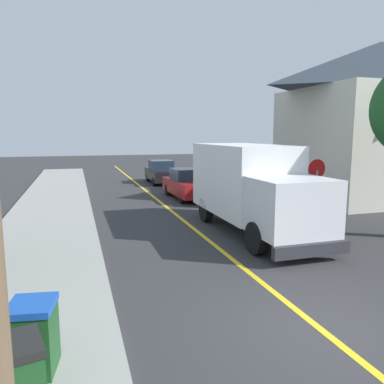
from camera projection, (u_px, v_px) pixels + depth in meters
name	position (u px, v px, depth m)	size (l,w,h in m)	color
ground_plane	(324.00, 332.00, 6.92)	(120.00, 120.00, 0.00)	#303033
sidewalk_curb	(30.00, 281.00, 9.11)	(3.60, 60.00, 0.15)	gray
centre_line_yellow	(180.00, 218.00, 16.36)	(0.16, 56.00, 0.01)	gold
box_truck	(251.00, 184.00, 13.86)	(2.43, 7.19, 3.20)	white
parked_car_near	(188.00, 184.00, 21.22)	(1.95, 4.46, 1.67)	maroon
parked_car_mid	(161.00, 172.00, 27.80)	(1.86, 4.43, 1.67)	black
trash_bin_front	(16.00, 384.00, 4.44)	(0.77, 0.84, 1.06)	#19471E
trash_bin_middle	(33.00, 337.00, 5.48)	(0.73, 0.80, 1.06)	#19471E
stop_sign	(316.00, 179.00, 14.73)	(0.80, 0.10, 2.65)	gray
house_across_street	(376.00, 119.00, 20.88)	(9.67, 7.71, 8.52)	beige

